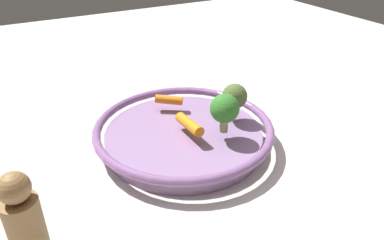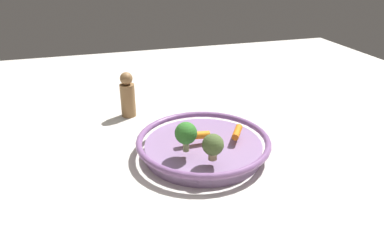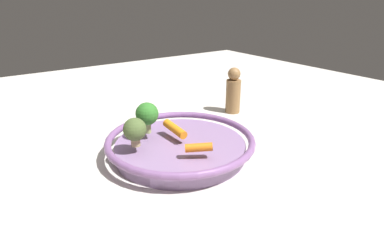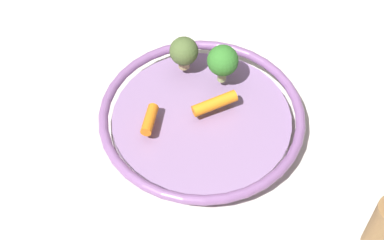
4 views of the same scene
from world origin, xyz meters
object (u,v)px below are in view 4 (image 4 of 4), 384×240
(baby_carrot_back, at_px, (150,119))
(broccoli_floret_mid, at_px, (223,61))
(broccoli_floret_large, at_px, (184,52))
(serving_bowl, at_px, (202,120))
(baby_carrot_center, at_px, (216,105))

(baby_carrot_back, bearing_deg, broccoli_floret_mid, -74.99)
(baby_carrot_back, height_order, broccoli_floret_large, broccoli_floret_large)
(baby_carrot_back, bearing_deg, serving_bowl, -97.60)
(baby_carrot_back, xyz_separation_m, broccoli_floret_large, (0.08, -0.09, 0.02))
(baby_carrot_back, relative_size, baby_carrot_center, 0.74)
(serving_bowl, height_order, baby_carrot_center, baby_carrot_center)
(baby_carrot_back, distance_m, baby_carrot_center, 0.10)
(baby_carrot_back, xyz_separation_m, baby_carrot_center, (-0.01, -0.10, 0.00))
(baby_carrot_center, height_order, broccoli_floret_mid, broccoli_floret_mid)
(baby_carrot_center, xyz_separation_m, broccoli_floret_large, (0.10, 0.01, 0.02))
(baby_carrot_center, bearing_deg, broccoli_floret_large, 5.22)
(broccoli_floret_mid, bearing_deg, baby_carrot_center, 146.22)
(serving_bowl, relative_size, baby_carrot_back, 6.08)
(serving_bowl, distance_m, broccoli_floret_mid, 0.09)
(broccoli_floret_large, bearing_deg, broccoli_floret_mid, -138.94)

